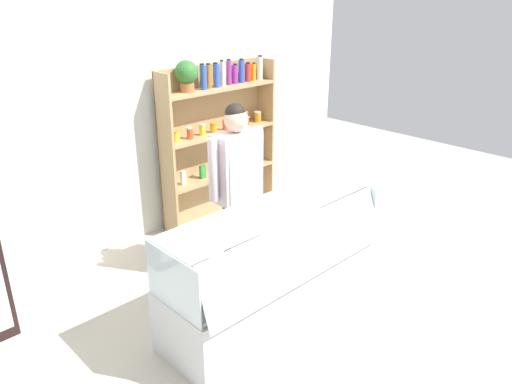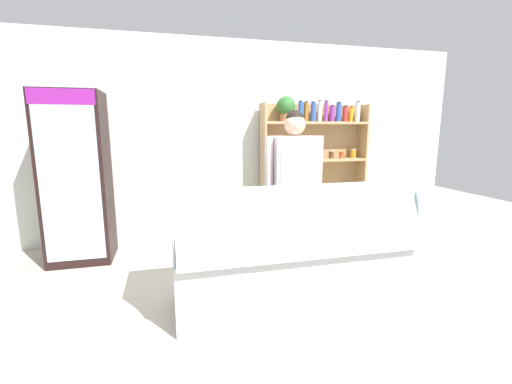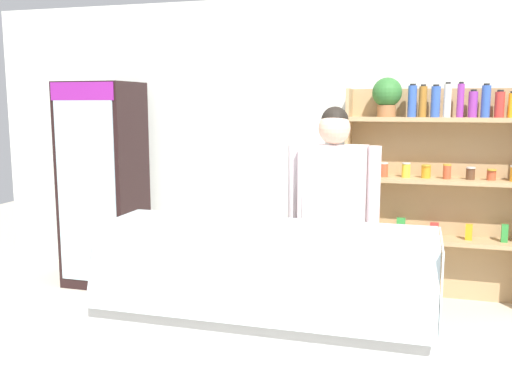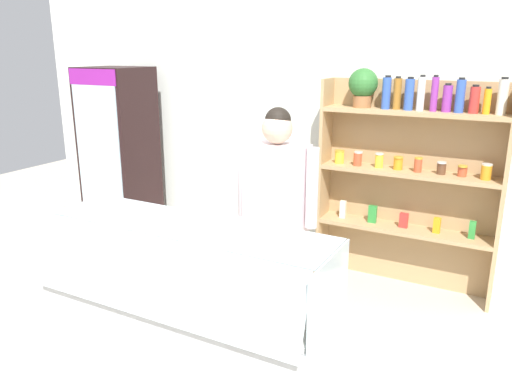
{
  "view_description": "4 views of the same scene",
  "coord_description": "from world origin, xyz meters",
  "px_view_note": "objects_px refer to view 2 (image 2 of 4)",
  "views": [
    {
      "loc": [
        -2.55,
        -2.53,
        2.69
      ],
      "look_at": [
        0.42,
        0.54,
        0.9
      ],
      "focal_mm": 35.0,
      "sensor_mm": 36.0,
      "label": 1
    },
    {
      "loc": [
        -0.94,
        -2.68,
        1.52
      ],
      "look_at": [
        -0.11,
        0.53,
        0.9
      ],
      "focal_mm": 24.0,
      "sensor_mm": 36.0,
      "label": 2
    },
    {
      "loc": [
        0.95,
        -3.22,
        1.73
      ],
      "look_at": [
        -0.14,
        0.56,
        1.12
      ],
      "focal_mm": 40.0,
      "sensor_mm": 36.0,
      "label": 3
    },
    {
      "loc": [
        1.93,
        -2.46,
        2.11
      ],
      "look_at": [
        0.22,
        0.72,
        1.07
      ],
      "focal_mm": 35.0,
      "sensor_mm": 36.0,
      "label": 4
    }
  ],
  "objects_px": {
    "shelving_unit": "(311,156)",
    "deli_display_case": "(292,268)",
    "shop_clerk": "(294,176)",
    "drinks_fridge": "(77,178)"
  },
  "relations": [
    {
      "from": "shelving_unit",
      "to": "deli_display_case",
      "type": "height_order",
      "value": "shelving_unit"
    },
    {
      "from": "shelving_unit",
      "to": "deli_display_case",
      "type": "bearing_deg",
      "value": -117.25
    },
    {
      "from": "shelving_unit",
      "to": "shop_clerk",
      "type": "distance_m",
      "value": 1.35
    },
    {
      "from": "shelving_unit",
      "to": "deli_display_case",
      "type": "xyz_separation_m",
      "value": [
        -0.99,
        -1.92,
        -0.81
      ]
    },
    {
      "from": "shelving_unit",
      "to": "deli_display_case",
      "type": "relative_size",
      "value": 0.96
    },
    {
      "from": "shelving_unit",
      "to": "deli_display_case",
      "type": "distance_m",
      "value": 2.3
    },
    {
      "from": "drinks_fridge",
      "to": "deli_display_case",
      "type": "xyz_separation_m",
      "value": [
        2.02,
        -1.57,
        -0.65
      ]
    },
    {
      "from": "deli_display_case",
      "to": "shop_clerk",
      "type": "bearing_deg",
      "value": 68.83
    },
    {
      "from": "drinks_fridge",
      "to": "shelving_unit",
      "type": "height_order",
      "value": "shelving_unit"
    },
    {
      "from": "drinks_fridge",
      "to": "shelving_unit",
      "type": "bearing_deg",
      "value": 6.55
    }
  ]
}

